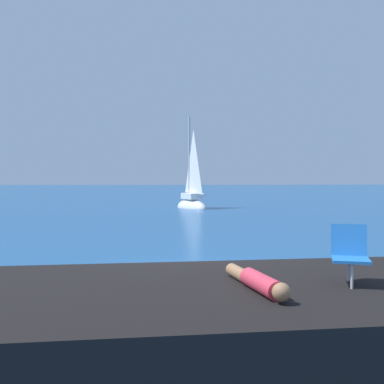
# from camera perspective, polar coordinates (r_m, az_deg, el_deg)

# --- Properties ---
(ground_plane) EXTENTS (160.00, 160.00, 0.00)m
(ground_plane) POSITION_cam_1_polar(r_m,az_deg,el_deg) (10.31, -0.73, -9.64)
(ground_plane) COLOR navy
(shore_ledge) EXTENTS (7.73, 4.30, 0.61)m
(shore_ledge) POSITION_cam_1_polar(r_m,az_deg,el_deg) (6.77, 7.15, -13.32)
(shore_ledge) COLOR black
(shore_ledge) RESTS_ON ground
(boulder_seaward) EXTENTS (0.66, 0.79, 0.55)m
(boulder_seaward) POSITION_cam_1_polar(r_m,az_deg,el_deg) (8.45, 5.28, -12.31)
(boulder_seaward) COLOR black
(boulder_seaward) RESTS_ON ground
(boulder_inland) EXTENTS (0.88, 0.75, 0.63)m
(boulder_inland) POSITION_cam_1_polar(r_m,az_deg,el_deg) (8.97, -14.60, -11.50)
(boulder_inland) COLOR black
(boulder_inland) RESTS_ON ground
(sailboat_near) EXTENTS (2.29, 3.39, 6.12)m
(sailboat_near) POSITION_cam_1_polar(r_m,az_deg,el_deg) (29.58, -0.05, -1.26)
(sailboat_near) COLOR white
(sailboat_near) RESTS_ON ground
(person_sunbather) EXTENTS (0.54, 1.74, 0.25)m
(person_sunbather) POSITION_cam_1_polar(r_m,az_deg,el_deg) (6.40, 7.71, -10.38)
(person_sunbather) COLOR #DB384C
(person_sunbather) RESTS_ON shore_ledge
(beach_chair) EXTENTS (0.63, 0.71, 0.80)m
(beach_chair) POSITION_cam_1_polar(r_m,az_deg,el_deg) (7.02, 18.01, -6.64)
(beach_chair) COLOR blue
(beach_chair) RESTS_ON shore_ledge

